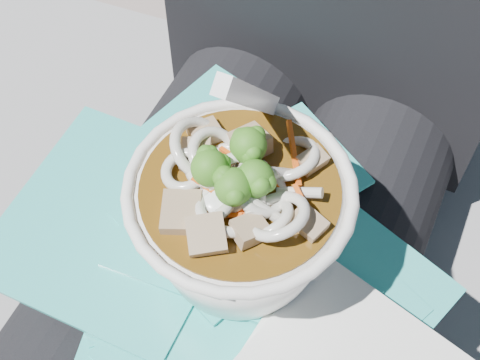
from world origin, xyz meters
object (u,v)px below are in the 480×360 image
at_px(stone_ledge, 270,304).
at_px(lap, 220,301).
at_px(plastic_bag, 213,253).
at_px(udon_bowl, 239,212).
at_px(person_body, 260,214).

distance_m(stone_ledge, lap, 0.35).
distance_m(lap, plastic_bag, 0.09).
height_order(lap, plastic_bag, plastic_bag).
height_order(plastic_bag, udon_bowl, udon_bowl).
height_order(stone_ledge, lap, lap).
bearing_deg(udon_bowl, plastic_bag, -160.82).
distance_m(stone_ledge, udon_bowl, 0.50).
xyz_separation_m(stone_ledge, lap, (0.00, -0.15, 0.32)).
bearing_deg(person_body, lap, -90.00).
xyz_separation_m(lap, person_body, (0.00, 0.09, 0.02)).
bearing_deg(person_body, plastic_bag, -92.92).
distance_m(plastic_bag, udon_bowl, 0.07).
bearing_deg(stone_ledge, udon_bowl, -83.53).
bearing_deg(lap, stone_ledge, 90.00).
bearing_deg(udon_bowl, stone_ledge, 96.47).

